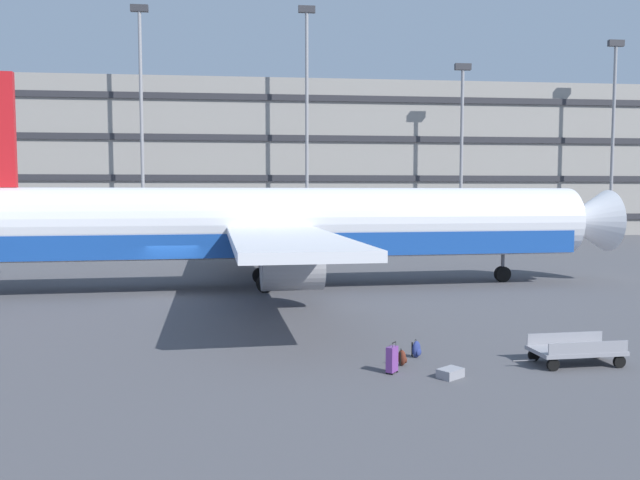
% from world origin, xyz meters
% --- Properties ---
extents(ground_plane, '(600.00, 600.00, 0.00)m').
position_xyz_m(ground_plane, '(0.00, 0.00, 0.00)').
color(ground_plane, '#4C4C51').
extents(terminal_structure, '(150.59, 20.31, 18.19)m').
position_xyz_m(terminal_structure, '(0.00, 50.91, 9.10)').
color(terminal_structure, gray).
rests_on(terminal_structure, ground_plane).
extents(airliner, '(39.01, 31.49, 11.04)m').
position_xyz_m(airliner, '(5.34, 2.17, 3.29)').
color(airliner, silver).
rests_on(airliner, ground_plane).
extents(light_mast_center_left, '(1.80, 0.50, 24.54)m').
position_xyz_m(light_mast_center_left, '(-7.63, 36.71, 14.00)').
color(light_mast_center_left, gray).
rests_on(light_mast_center_left, ground_plane).
extents(light_mast_center_right, '(1.80, 0.50, 24.95)m').
position_xyz_m(light_mast_center_right, '(9.77, 36.71, 14.21)').
color(light_mast_center_right, gray).
rests_on(light_mast_center_right, ground_plane).
extents(light_mast_right, '(1.80, 0.50, 19.29)m').
position_xyz_m(light_mast_right, '(26.98, 36.71, 11.30)').
color(light_mast_right, gray).
rests_on(light_mast_right, ground_plane).
extents(light_mast_far_right, '(1.80, 0.50, 22.27)m').
position_xyz_m(light_mast_far_right, '(44.67, 36.71, 12.83)').
color(light_mast_far_right, gray).
rests_on(light_mast_far_right, ground_plane).
extents(suitcase_navy, '(0.40, 0.41, 0.90)m').
position_xyz_m(suitcase_navy, '(7.85, -14.41, 0.41)').
color(suitcase_navy, '#72388C').
rests_on(suitcase_navy, ground_plane).
extents(suitcase_upright, '(0.84, 0.78, 0.25)m').
position_xyz_m(suitcase_upright, '(9.36, -14.99, 0.13)').
color(suitcase_upright, gray).
rests_on(suitcase_upright, ground_plane).
extents(backpack_small, '(0.39, 0.37, 0.57)m').
position_xyz_m(backpack_small, '(8.98, -12.81, 0.25)').
color(backpack_small, navy).
rests_on(backpack_small, ground_plane).
extents(backpack_black, '(0.33, 0.36, 0.51)m').
position_xyz_m(backpack_black, '(8.33, -13.64, 0.22)').
color(backpack_black, '#592619').
rests_on(backpack_black, ground_plane).
extents(baggage_cart, '(3.33, 1.45, 0.82)m').
position_xyz_m(baggage_cart, '(13.49, -14.05, 0.43)').
color(baggage_cart, gray).
rests_on(baggage_cart, ground_plane).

